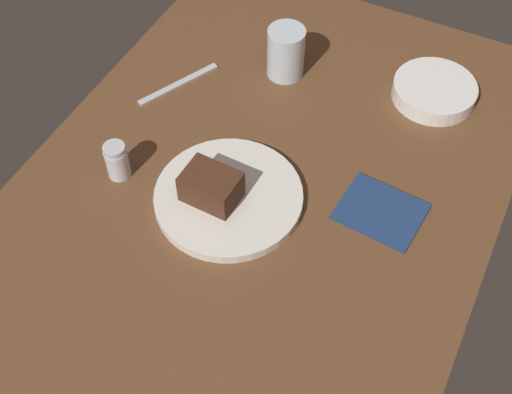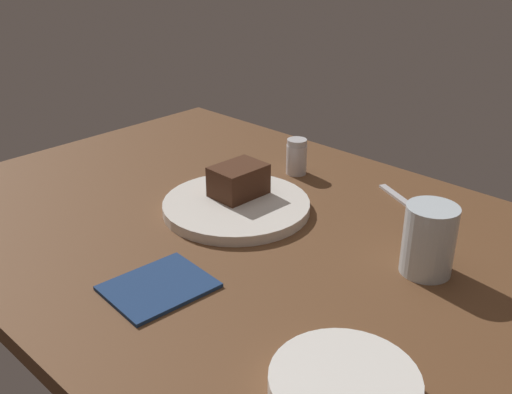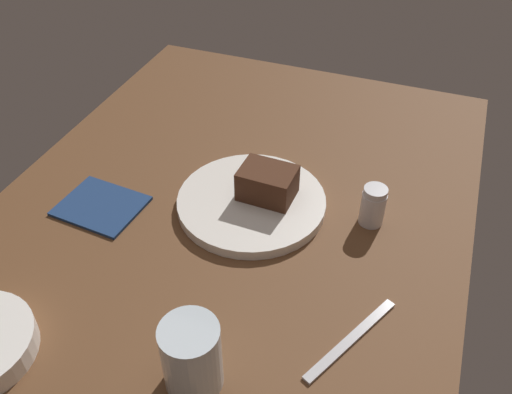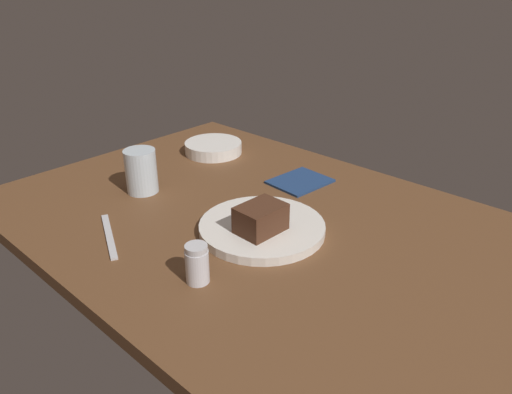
{
  "view_description": "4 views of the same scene",
  "coord_description": "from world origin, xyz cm",
  "views": [
    {
      "loc": [
        -69.4,
        -34.28,
        101.27
      ],
      "look_at": [
        -6.18,
        -2.47,
        8.53
      ],
      "focal_mm": 47.83,
      "sensor_mm": 36.0,
      "label": 1
    },
    {
      "loc": [
        64.36,
        -63.99,
        51.51
      ],
      "look_at": [
        -0.66,
        3.77,
        7.2
      ],
      "focal_mm": 41.5,
      "sensor_mm": 36.0,
      "label": 2
    },
    {
      "loc": [
        63.87,
        30.31,
        68.82
      ],
      "look_at": [
        -4.5,
        4.67,
        6.24
      ],
      "focal_mm": 38.27,
      "sensor_mm": 36.0,
      "label": 3
    },
    {
      "loc": [
        -66.27,
        70.78,
        55.61
      ],
      "look_at": [
        -0.01,
        -0.38,
        8.03
      ],
      "focal_mm": 34.42,
      "sensor_mm": 36.0,
      "label": 4
    }
  ],
  "objects": [
    {
      "name": "dessert_plate",
      "position": [
        -5.35,
        3.47,
        3.96
      ],
      "size": [
        26.83,
        26.83,
        1.91
      ],
      "primitive_type": "cylinder",
      "color": "white",
      "rests_on": "dining_table"
    },
    {
      "name": "butter_knife",
      "position": [
        16.54,
        26.96,
        3.25
      ],
      "size": [
        17.69,
        9.59,
        0.5
      ],
      "primitive_type": "cube",
      "rotation": [
        0.0,
        0.0,
        5.83
      ],
      "color": "silver",
      "rests_on": "dining_table"
    },
    {
      "name": "chocolate_cake_slice",
      "position": [
        -7.13,
        5.85,
        7.78
      ],
      "size": [
        7.51,
        9.95,
        5.73
      ],
      "primitive_type": "cube",
      "rotation": [
        0.0,
        0.0,
        1.54
      ],
      "color": "#472819",
      "rests_on": "dessert_plate"
    },
    {
      "name": "dining_table",
      "position": [
        0.0,
        0.0,
        1.5
      ],
      "size": [
        120.0,
        84.0,
        3.0
      ],
      "primitive_type": "cube",
      "color": "brown",
      "rests_on": "ground"
    },
    {
      "name": "water_glass",
      "position": [
        29.95,
        8.87,
        8.45
      ],
      "size": [
        7.78,
        7.78,
        10.9
      ],
      "primitive_type": "cylinder",
      "color": "silver",
      "rests_on": "dining_table"
    },
    {
      "name": "salt_shaker",
      "position": [
        -8.9,
        24.53,
        6.7
      ],
      "size": [
        4.29,
        4.29,
        7.51
      ],
      "color": "silver",
      "rests_on": "dining_table"
    },
    {
      "name": "folded_napkin",
      "position": [
        4.5,
        -21.99,
        3.3
      ],
      "size": [
        12.99,
        15.43,
        0.6
      ],
      "primitive_type": "cube",
      "rotation": [
        0.0,
        0.0,
        -0.08
      ],
      "color": "navy",
      "rests_on": "dining_table"
    }
  ]
}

